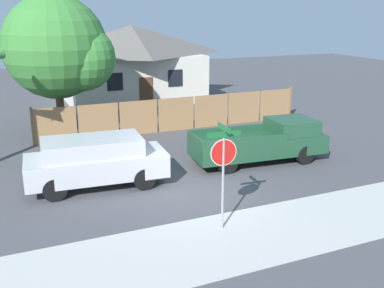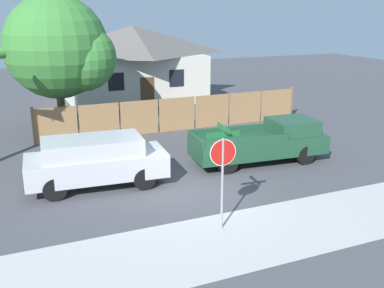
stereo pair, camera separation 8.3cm
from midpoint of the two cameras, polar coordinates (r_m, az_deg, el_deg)
ground_plane at (r=15.75m, az=-0.17°, el=-6.06°), size 80.00×80.00×0.00m
sidewalk_strip at (r=12.85m, az=6.39°, el=-11.67°), size 36.00×3.20×0.01m
wooden_fence at (r=23.52m, az=-2.12°, el=3.81°), size 14.39×0.12×1.84m
house at (r=31.66m, az=-7.67°, el=10.27°), size 9.66×6.33×5.13m
oak_tree at (r=23.34m, az=-16.41°, el=11.45°), size 5.31×5.06×6.89m
red_suv at (r=16.24m, az=-12.29°, el=-2.02°), size 5.02×2.31×1.80m
orange_pickup at (r=18.78m, az=8.97°, el=0.29°), size 5.70×2.35×1.73m
stop_sign at (r=12.48m, az=3.82°, el=-2.00°), size 0.98×0.89×3.08m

